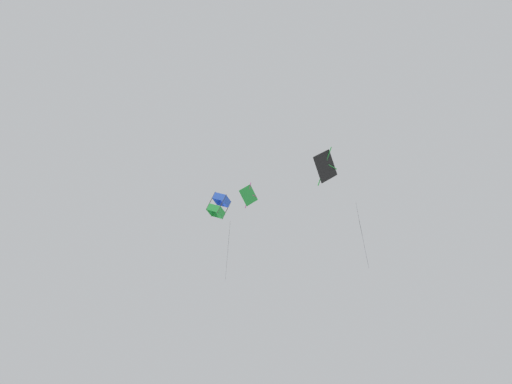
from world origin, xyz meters
The scene contains 3 objects.
kite_box_mid_left centered at (4.56, -0.22, 33.83)m, with size 2.07×1.73×7.12m.
kite_diamond_near_right centered at (-6.83, -8.90, 27.93)m, with size 3.41×1.94×7.08m.
kite_diamond_far_centre centered at (7.32, -1.73, 36.25)m, with size 1.57×1.15×2.15m.
Camera 1 is at (-28.94, -10.58, 12.21)m, focal length 40.41 mm.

